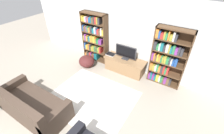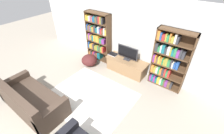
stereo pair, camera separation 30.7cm
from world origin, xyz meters
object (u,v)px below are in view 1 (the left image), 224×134
object	(u,v)px
bookshelf_left	(95,38)
bookshelf_right	(167,58)
couch_left_sectional	(31,106)
beanbag_ottoman	(87,61)
laptop	(111,54)
tv_stand	(125,65)
television	(126,52)

from	to	relation	value
bookshelf_left	bookshelf_right	size ratio (longest dim) A/B	1.00
couch_left_sectional	beanbag_ottoman	xyz separation A→B (m)	(-0.20, 2.48, -0.07)
laptop	beanbag_ottoman	bearing A→B (deg)	-149.32
laptop	tv_stand	bearing A→B (deg)	-0.37
tv_stand	beanbag_ottoman	size ratio (longest dim) A/B	2.53
bookshelf_left	bookshelf_right	distance (m)	2.76
laptop	bookshelf_right	bearing A→B (deg)	4.44
beanbag_ottoman	tv_stand	bearing A→B (deg)	18.60
tv_stand	television	bearing A→B (deg)	90.00
bookshelf_right	television	xyz separation A→B (m)	(-1.33, -0.14, -0.13)
tv_stand	beanbag_ottoman	world-z (taller)	tv_stand
bookshelf_right	laptop	distance (m)	1.97
television	laptop	bearing A→B (deg)	-179.02
tv_stand	laptop	world-z (taller)	laptop
television	couch_left_sectional	xyz separation A→B (m)	(-1.20, -2.96, -0.51)
beanbag_ottoman	bookshelf_left	bearing A→B (deg)	92.60
bookshelf_left	laptop	xyz separation A→B (m)	(0.83, -0.15, -0.41)
television	beanbag_ottoman	world-z (taller)	television
bookshelf_right	tv_stand	bearing A→B (deg)	-173.42
bookshelf_right	laptop	xyz separation A→B (m)	(-1.93, -0.15, -0.39)
bookshelf_left	laptop	bearing A→B (deg)	-10.13
tv_stand	couch_left_sectional	distance (m)	3.18
laptop	beanbag_ottoman	distance (m)	0.98
bookshelf_left	tv_stand	size ratio (longest dim) A/B	1.27
bookshelf_right	beanbag_ottoman	bearing A→B (deg)	-167.12
couch_left_sectional	television	bearing A→B (deg)	68.04
bookshelf_left	beanbag_ottoman	world-z (taller)	bookshelf_left
tv_stand	couch_left_sectional	world-z (taller)	couch_left_sectional
couch_left_sectional	beanbag_ottoman	world-z (taller)	couch_left_sectional
laptop	television	bearing A→B (deg)	0.98
television	couch_left_sectional	distance (m)	3.24
bookshelf_right	laptop	size ratio (longest dim) A/B	5.63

